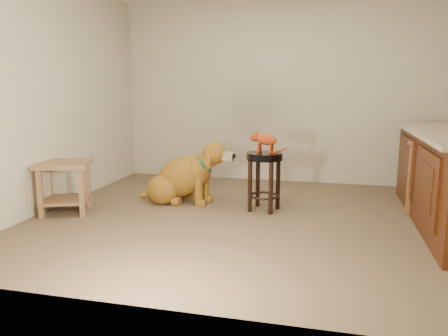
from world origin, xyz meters
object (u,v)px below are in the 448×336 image
(padded_stool, at_px, (264,170))
(wood_stool, at_px, (430,176))
(side_table, at_px, (65,179))
(golden_retriever, at_px, (183,178))
(tabby_kitten, at_px, (264,140))

(padded_stool, bearing_deg, wood_stool, 8.86)
(side_table, height_order, golden_retriever, golden_retriever)
(tabby_kitten, bearing_deg, golden_retriever, -175.21)
(side_table, bearing_deg, golden_retriever, 33.35)
(padded_stool, relative_size, golden_retriever, 0.52)
(padded_stool, bearing_deg, side_table, -163.72)
(side_table, relative_size, tabby_kitten, 1.67)
(padded_stool, bearing_deg, tabby_kitten, 162.95)
(padded_stool, distance_m, tabby_kitten, 0.33)
(side_table, distance_m, tabby_kitten, 2.22)
(wood_stool, xyz_separation_m, tabby_kitten, (-1.76, -0.27, 0.37))
(side_table, bearing_deg, padded_stool, 16.28)
(wood_stool, relative_size, golden_retriever, 0.65)
(golden_retriever, xyz_separation_m, tabby_kitten, (0.98, -0.11, 0.50))
(wood_stool, bearing_deg, golden_retriever, -176.71)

